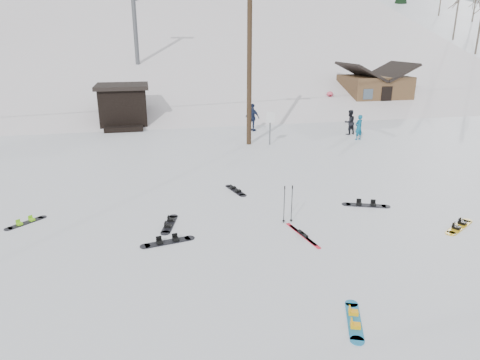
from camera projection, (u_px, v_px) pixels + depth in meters
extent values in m
plane|color=white|center=(300.00, 278.00, 10.62)|extent=(200.00, 200.00, 0.00)
cube|color=white|center=(174.00, 159.00, 65.41)|extent=(60.00, 85.24, 65.97)
cube|color=white|center=(416.00, 148.00, 68.06)|extent=(45.66, 93.98, 54.59)
cylinder|color=#3A2819|center=(249.00, 61.00, 22.57)|extent=(0.26, 0.26, 9.00)
cylinder|color=#595B60|center=(270.00, 129.00, 23.56)|extent=(0.07, 0.07, 1.80)
cube|color=white|center=(270.00, 117.00, 23.32)|extent=(0.50, 0.04, 0.60)
cube|color=black|center=(124.00, 107.00, 28.69)|extent=(3.00, 3.00, 2.50)
cube|color=black|center=(122.00, 86.00, 28.26)|extent=(3.40, 3.40, 0.25)
cube|color=black|center=(124.00, 128.00, 27.37)|extent=(2.40, 1.20, 0.30)
cylinder|color=#595B60|center=(134.00, 18.00, 35.34)|extent=(0.36, 0.36, 8.00)
cube|color=brown|center=(374.00, 92.00, 35.44)|extent=(5.00, 4.00, 2.70)
cube|color=black|center=(360.00, 72.00, 34.63)|extent=(2.69, 4.40, 1.43)
cube|color=black|center=(391.00, 71.00, 35.17)|extent=(2.69, 4.40, 1.43)
cube|color=black|center=(386.00, 99.00, 33.65)|extent=(0.90, 0.06, 1.90)
cube|color=#1C81BC|center=(354.00, 321.00, 9.00)|extent=(0.71, 1.26, 0.03)
cylinder|color=#1C81BC|center=(351.00, 304.00, 9.58)|extent=(0.29, 0.29, 0.03)
cylinder|color=#1C81BC|center=(357.00, 341.00, 8.42)|extent=(0.29, 0.29, 0.03)
cube|color=#FFAB0D|center=(353.00, 312.00, 9.19)|extent=(0.25, 0.22, 0.08)
cube|color=#FFAB0D|center=(355.00, 326.00, 8.77)|extent=(0.25, 0.22, 0.08)
cube|color=red|center=(304.00, 236.00, 12.83)|extent=(0.42, 1.69, 0.02)
cube|color=black|center=(304.00, 235.00, 12.81)|extent=(0.14, 0.32, 0.08)
cube|color=red|center=(301.00, 234.00, 12.98)|extent=(0.42, 1.69, 0.02)
cube|color=black|center=(301.00, 233.00, 12.97)|extent=(0.14, 0.32, 0.08)
cylinder|color=black|center=(284.00, 205.00, 13.62)|extent=(0.02, 0.02, 1.22)
cylinder|color=black|center=(284.00, 221.00, 13.79)|extent=(0.09, 0.09, 0.01)
cylinder|color=black|center=(285.00, 188.00, 13.43)|extent=(0.04, 0.04, 0.11)
cylinder|color=black|center=(292.00, 204.00, 13.67)|extent=(0.02, 0.02, 1.22)
cylinder|color=black|center=(291.00, 220.00, 13.84)|extent=(0.09, 0.09, 0.01)
cylinder|color=black|center=(292.00, 187.00, 13.48)|extent=(0.04, 0.04, 0.11)
cube|color=black|center=(168.00, 242.00, 12.47)|extent=(1.36, 0.56, 0.03)
cylinder|color=black|center=(190.00, 238.00, 12.72)|extent=(0.30, 0.30, 0.03)
cylinder|color=black|center=(145.00, 246.00, 12.22)|extent=(0.30, 0.30, 0.03)
cube|color=black|center=(176.00, 239.00, 12.54)|extent=(0.20, 0.24, 0.09)
cube|color=black|center=(160.00, 242.00, 12.36)|extent=(0.20, 0.24, 0.09)
cube|color=black|center=(170.00, 224.00, 13.66)|extent=(0.61, 1.31, 0.03)
cylinder|color=black|center=(173.00, 216.00, 14.26)|extent=(0.29, 0.29, 0.03)
cylinder|color=black|center=(165.00, 233.00, 13.05)|extent=(0.29, 0.29, 0.03)
cube|color=black|center=(171.00, 220.00, 13.86)|extent=(0.24, 0.21, 0.08)
cube|color=black|center=(168.00, 226.00, 13.42)|extent=(0.24, 0.21, 0.08)
cube|color=black|center=(26.00, 223.00, 13.76)|extent=(1.01, 0.96, 0.02)
cylinder|color=black|center=(42.00, 217.00, 14.20)|extent=(0.26, 0.26, 0.02)
cylinder|color=black|center=(8.00, 229.00, 13.32)|extent=(0.26, 0.26, 0.02)
cube|color=#86E31A|center=(32.00, 219.00, 13.91)|extent=(0.23, 0.23, 0.07)
cube|color=#86E31A|center=(19.00, 224.00, 13.59)|extent=(0.23, 0.23, 0.07)
cube|color=black|center=(366.00, 205.00, 15.19)|extent=(1.39, 0.79, 0.03)
cylinder|color=black|center=(386.00, 206.00, 15.09)|extent=(0.31, 0.31, 0.03)
cylinder|color=black|center=(346.00, 204.00, 15.30)|extent=(0.31, 0.31, 0.03)
cube|color=black|center=(373.00, 204.00, 15.14)|extent=(0.24, 0.27, 0.09)
cube|color=black|center=(359.00, 203.00, 15.21)|extent=(0.24, 0.27, 0.09)
cube|color=yellow|center=(459.00, 227.00, 13.48)|extent=(1.34, 0.99, 0.03)
cylinder|color=yellow|center=(467.00, 221.00, 13.93)|extent=(0.32, 0.32, 0.03)
cylinder|color=yellow|center=(450.00, 233.00, 13.02)|extent=(0.32, 0.32, 0.03)
cube|color=black|center=(462.00, 223.00, 13.62)|extent=(0.26, 0.28, 0.09)
cube|color=black|center=(456.00, 227.00, 13.30)|extent=(0.26, 0.28, 0.09)
cube|color=black|center=(236.00, 191.00, 16.67)|extent=(0.59, 1.24, 0.02)
cylinder|color=black|center=(229.00, 186.00, 17.18)|extent=(0.28, 0.28, 0.02)
cylinder|color=black|center=(243.00, 195.00, 16.16)|extent=(0.28, 0.28, 0.02)
cube|color=black|center=(233.00, 188.00, 16.83)|extent=(0.23, 0.20, 0.08)
cube|color=black|center=(238.00, 191.00, 16.47)|extent=(0.23, 0.20, 0.08)
imported|color=#0B5677|center=(359.00, 127.00, 24.79)|extent=(0.62, 0.52, 1.46)
imported|color=black|center=(350.00, 122.00, 26.14)|extent=(0.85, 0.73, 1.51)
imported|color=#EC536F|center=(329.00, 102.00, 33.92)|extent=(1.22, 1.02, 1.64)
imported|color=#19223F|center=(252.00, 117.00, 27.08)|extent=(1.00, 1.05, 1.75)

